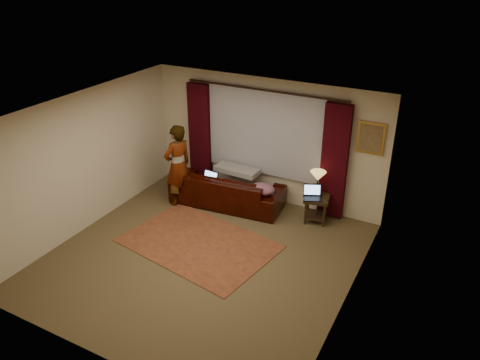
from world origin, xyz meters
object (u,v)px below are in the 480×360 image
at_px(sofa, 227,184).
at_px(laptop_table, 313,193).
at_px(end_table, 316,209).
at_px(laptop_sofa, 208,179).
at_px(person, 178,166).
at_px(tiffany_lamp, 317,183).

bearing_deg(sofa, laptop_table, 176.91).
relative_size(sofa, end_table, 4.33).
distance_m(sofa, laptop_table, 1.83).
bearing_deg(laptop_sofa, person, -152.58).
distance_m(sofa, laptop_sofa, 0.42).
bearing_deg(person, tiffany_lamp, 124.51).
height_order(laptop_sofa, end_table, laptop_sofa).
distance_m(sofa, end_table, 1.89).
distance_m(end_table, person, 2.90).
xyz_separation_m(end_table, tiffany_lamp, (-0.04, 0.09, 0.51)).
bearing_deg(end_table, laptop_table, -113.17).
xyz_separation_m(tiffany_lamp, person, (-2.72, -0.73, 0.09)).
relative_size(laptop_sofa, laptop_table, 0.98).
height_order(sofa, laptop_sofa, sofa).
height_order(laptop_table, person, person).
height_order(laptop_sofa, laptop_table, laptop_table).
bearing_deg(tiffany_lamp, person, -165.00).
xyz_separation_m(laptop_table, person, (-2.72, -0.52, 0.20)).
bearing_deg(laptop_sofa, end_table, 14.54).
bearing_deg(tiffany_lamp, end_table, -65.11).
bearing_deg(laptop_table, laptop_sofa, 162.84).
relative_size(laptop_table, person, 0.22).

